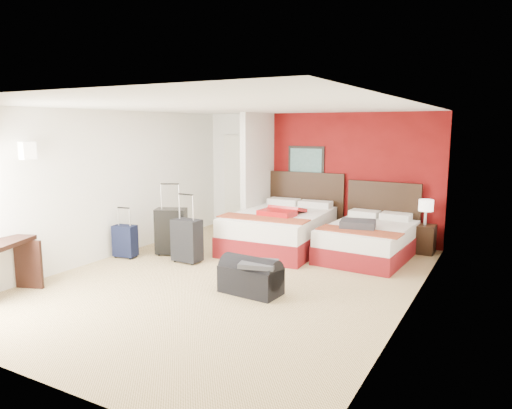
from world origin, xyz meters
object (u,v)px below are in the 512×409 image
Objects in this scene: red_suitcase_open at (282,211)px; desk at (2,269)px; duffel_bag at (251,278)px; table_lamp at (426,212)px; bed_left at (280,231)px; nightstand at (424,239)px; suitcase_charcoal at (187,242)px; suitcase_black at (171,232)px; bed_right at (368,242)px; suitcase_navy at (125,242)px.

red_suitcase_open reaches higher than desk.
desk reaches higher than duffel_bag.
bed_left is at bearing -158.76° from table_lamp.
desk is (-2.80, -1.69, 0.17)m from duffel_bag.
suitcase_charcoal is (-3.35, -2.49, 0.09)m from nightstand.
desk reaches higher than bed_left.
desk is (-0.61, -2.73, -0.02)m from suitcase_black.
red_suitcase_open is at bearing 109.42° from duffel_bag.
bed_right is 2.21× the size of red_suitcase_open.
bed_left is 2.83× the size of suitcase_black.
red_suitcase_open is 2.52m from table_lamp.
suitcase_charcoal is at bearing -142.65° from nightstand.
red_suitcase_open is 2.80m from suitcase_navy.
duffel_bag is (2.76, -0.50, -0.06)m from suitcase_navy.
bed_right is 2.30× the size of duffel_bag.
red_suitcase_open is 2.01m from suitcase_black.
bed_left is at bearing 43.43° from desk.
red_suitcase_open is 2.38m from duffel_bag.
desk reaches higher than suitcase_charcoal.
desk reaches higher than suitcase_navy.
bed_right reaches higher than suitcase_navy.
desk is (-2.09, -4.03, 0.04)m from bed_left.
bed_left is 1.97m from suitcase_black.
table_lamp reaches higher than red_suitcase_open.
bed_right is (1.61, 0.15, -0.05)m from bed_left.
table_lamp is 0.56× the size of duffel_bag.
desk reaches higher than nightstand.
table_lamp is (0.00, 0.00, 0.48)m from nightstand.
duffel_bag is at bearing -50.26° from suitcase_black.
suitcase_charcoal reaches higher than nightstand.
table_lamp is (0.79, 0.78, 0.45)m from bed_right.
suitcase_charcoal reaches higher than bed_left.
red_suitcase_open is 1.60× the size of suitcase_navy.
suitcase_charcoal is at bearing -123.19° from red_suitcase_open.
red_suitcase_open is 1.83m from suitcase_charcoal.
bed_right is 1.11m from nightstand.
desk is at bearing -131.45° from nightstand.
suitcase_navy is 2.19m from desk.
suitcase_charcoal is 2.73m from desk.
bed_right reaches higher than duffel_bag.
bed_right is 3.07m from suitcase_charcoal.
duffel_bag is at bearing 11.92° from desk.
desk is at bearing -128.21° from bed_right.
bed_right is 3.53× the size of suitcase_navy.
bed_right is at bearing 29.39° from desk.
nightstand is (2.30, 1.03, -0.47)m from red_suitcase_open.
duffel_bag is (-0.90, -2.50, -0.08)m from bed_right.
suitcase_charcoal is (-0.95, -1.56, 0.01)m from bed_left.
suitcase_black is (-3.88, -2.23, -0.34)m from table_lamp.
desk is (-1.15, -2.47, 0.03)m from suitcase_charcoal.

